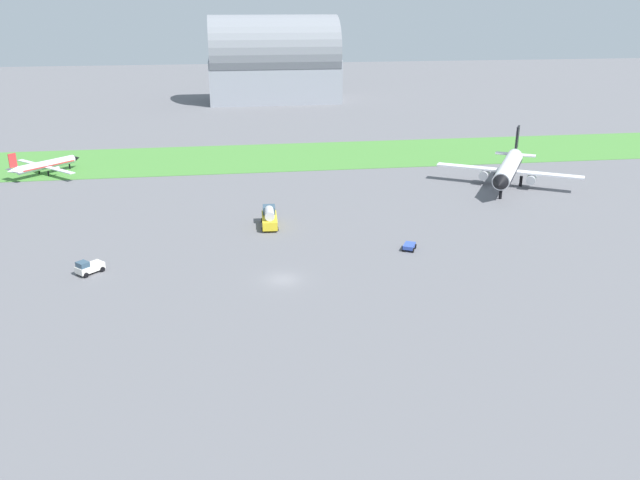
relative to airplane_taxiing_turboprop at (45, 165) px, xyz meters
The scene contains 8 objects.
ground_plane 75.42m from the airplane_taxiing_turboprop, 53.77° to the right, with size 600.00×600.00×0.00m, color slate.
grass_taxiway_strip 45.51m from the airplane_taxiing_turboprop, 11.46° to the left, with size 360.00×28.00×0.08m, color #478438.
airplane_taxiing_turboprop is the anchor object (origin of this frame).
airplane_parked_jet_far 95.36m from the airplane_taxiing_turboprop, 13.52° to the right, with size 25.19×25.19×9.96m.
pushback_tug_near_gate 58.09m from the airplane_taxiing_turboprop, 71.15° to the right, with size 3.85×3.79×1.95m.
baggage_cart_midfield 83.06m from the airplane_taxiing_turboprop, 39.49° to the right, with size 2.65×2.92×0.90m.
fuel_truck_by_runway 59.33m from the airplane_taxiing_turboprop, 41.62° to the right, with size 2.86×6.59×3.29m.
hangar_distant 111.47m from the airplane_taxiing_turboprop, 59.68° to the left, with size 45.67×24.93×29.58m.
Camera 1 is at (-6.37, -77.37, 35.02)m, focal length 35.92 mm.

